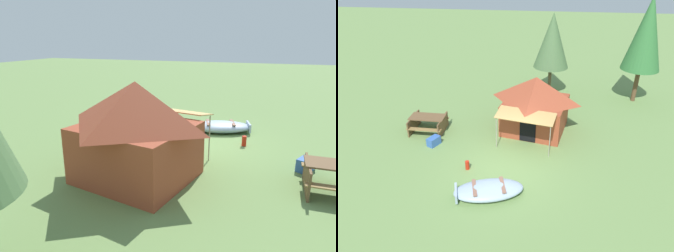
# 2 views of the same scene
# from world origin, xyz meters

# --- Properties ---
(ground_plane) EXTENTS (80.00, 80.00, 0.00)m
(ground_plane) POSITION_xyz_m (0.00, 0.00, 0.00)
(ground_plane) COLOR #6A8B4C
(beached_rowboat) EXTENTS (2.80, 1.90, 0.45)m
(beached_rowboat) POSITION_xyz_m (-0.43, -1.68, 0.24)
(beached_rowboat) COLOR #9AAEC5
(beached_rowboat) RESTS_ON ground_plane
(canvas_cabin_tent) EXTENTS (3.62, 4.22, 2.74)m
(canvas_cabin_tent) POSITION_xyz_m (0.98, 3.51, 1.42)
(canvas_cabin_tent) COLOR #9D422A
(canvas_cabin_tent) RESTS_ON ground_plane
(cooler_box) EXTENTS (0.59, 0.70, 0.39)m
(cooler_box) POSITION_xyz_m (-3.54, 1.39, 0.20)
(cooler_box) COLOR #3661B5
(cooler_box) RESTS_ON ground_plane
(fuel_can) EXTENTS (0.19, 0.19, 0.38)m
(fuel_can) POSITION_xyz_m (-1.57, -0.22, 0.19)
(fuel_can) COLOR red
(fuel_can) RESTS_ON ground_plane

